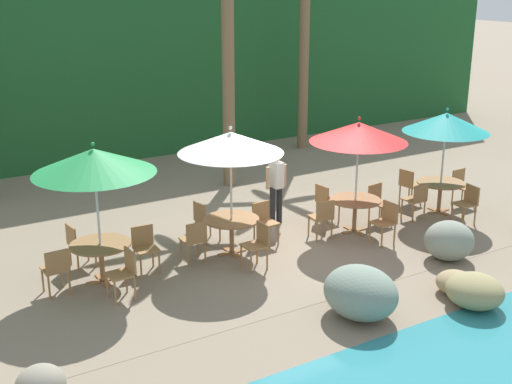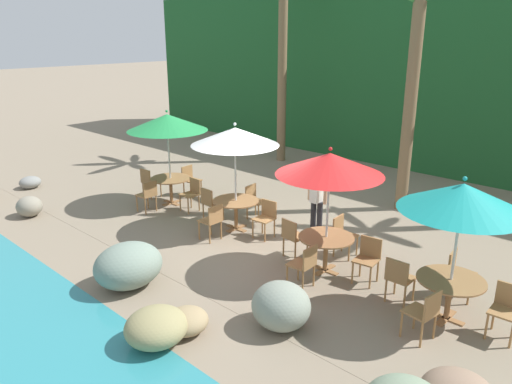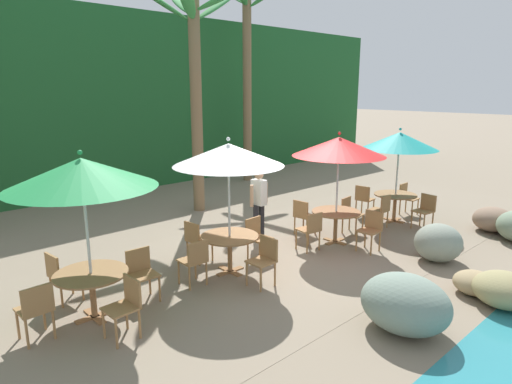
{
  "view_description": "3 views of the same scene",
  "coord_description": "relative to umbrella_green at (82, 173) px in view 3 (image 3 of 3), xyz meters",
  "views": [
    {
      "loc": [
        -7.28,
        -10.84,
        5.34
      ],
      "look_at": [
        -0.46,
        0.45,
        1.05
      ],
      "focal_mm": 47.11,
      "sensor_mm": 36.0,
      "label": 1
    },
    {
      "loc": [
        6.69,
        -7.74,
        4.58
      ],
      "look_at": [
        -0.69,
        0.14,
        1.05
      ],
      "focal_mm": 34.64,
      "sensor_mm": 36.0,
      "label": 2
    },
    {
      "loc": [
        -6.3,
        -6.12,
        3.45
      ],
      "look_at": [
        -0.34,
        0.31,
        1.4
      ],
      "focal_mm": 30.98,
      "sensor_mm": 36.0,
      "label": 3
    }
  ],
  "objects": [
    {
      "name": "ground_plane",
      "position": [
        3.91,
        -0.13,
        -2.27
      ],
      "size": [
        120.0,
        120.0,
        0.0
      ],
      "primitive_type": "plane",
      "color": "gray"
    },
    {
      "name": "terrace_deck",
      "position": [
        3.91,
        -0.13,
        -2.27
      ],
      "size": [
        18.0,
        5.2,
        0.01
      ],
      "color": "gray",
      "rests_on": "ground"
    },
    {
      "name": "foliage_backdrop",
      "position": [
        3.91,
        8.87,
        0.73
      ],
      "size": [
        28.0,
        2.4,
        6.0
      ],
      "color": "#1E5628",
      "rests_on": "ground"
    },
    {
      "name": "rock_seawall",
      "position": [
        5.1,
        -3.26,
        -1.93
      ],
      "size": [
        17.06,
        2.89,
        0.84
      ],
      "color": "#958A5C",
      "rests_on": "ground"
    },
    {
      "name": "umbrella_green",
      "position": [
        0.0,
        0.0,
        0.0
      ],
      "size": [
        2.15,
        2.15,
        2.61
      ],
      "color": "silver",
      "rests_on": "ground"
    },
    {
      "name": "dining_table_green",
      "position": [
        0.0,
        0.0,
        -1.66
      ],
      "size": [
        1.1,
        1.1,
        0.74
      ],
      "color": "olive",
      "rests_on": "ground"
    },
    {
      "name": "chair_green_seaward",
      "position": [
        0.85,
        0.04,
        -1.76
      ],
      "size": [
        0.44,
        0.45,
        0.87
      ],
      "color": "#9E7042",
      "rests_on": "ground"
    },
    {
      "name": "chair_green_inland",
      "position": [
        -0.18,
        0.83,
        -1.76
      ],
      "size": [
        0.47,
        0.46,
        0.87
      ],
      "color": "#9E7042",
      "rests_on": "ground"
    },
    {
      "name": "chair_green_left",
      "position": [
        -0.84,
        -0.13,
        -1.76
      ],
      "size": [
        0.44,
        0.45,
        0.87
      ],
      "color": "#9E7042",
      "rests_on": "ground"
    },
    {
      "name": "chair_green_right",
      "position": [
        0.13,
        -0.84,
        -1.76
      ],
      "size": [
        0.45,
        0.44,
        0.87
      ],
      "color": "#9E7042",
      "rests_on": "ground"
    },
    {
      "name": "umbrella_white",
      "position": [
        2.65,
        -0.08,
        0.01
      ],
      "size": [
        2.05,
        2.05,
        2.61
      ],
      "color": "silver",
      "rests_on": "ground"
    },
    {
      "name": "dining_table_white",
      "position": [
        2.65,
        -0.08,
        -1.66
      ],
      "size": [
        1.1,
        1.1,
        0.74
      ],
      "color": "olive",
      "rests_on": "ground"
    },
    {
      "name": "chair_white_seaward",
      "position": [
        3.49,
        0.06,
        -1.76
      ],
      "size": [
        0.45,
        0.45,
        0.87
      ],
      "color": "#9E7042",
      "rests_on": "ground"
    },
    {
      "name": "chair_white_inland",
      "position": [
        2.46,
        0.75,
        -1.76
      ],
      "size": [
        0.47,
        0.47,
        0.87
      ],
      "color": "#9E7042",
      "rests_on": "ground"
    },
    {
      "name": "chair_white_left",
      "position": [
        1.79,
        -0.15,
        -1.76
      ],
      "size": [
        0.43,
        0.44,
        0.87
      ],
      "color": "#9E7042",
      "rests_on": "ground"
    },
    {
      "name": "chair_white_right",
      "position": [
        2.75,
        -0.93,
        -1.76
      ],
      "size": [
        0.43,
        0.43,
        0.87
      ],
      "color": "#9E7042",
      "rests_on": "ground"
    },
    {
      "name": "umbrella_red",
      "position": [
        5.51,
        -0.41,
        -0.06
      ],
      "size": [
        2.06,
        2.06,
        2.54
      ],
      "color": "silver",
      "rests_on": "ground"
    },
    {
      "name": "dining_table_red",
      "position": [
        5.51,
        -0.41,
        -1.66
      ],
      "size": [
        1.1,
        1.1,
        0.74
      ],
      "color": "olive",
      "rests_on": "ground"
    },
    {
      "name": "chair_red_seaward",
      "position": [
        6.34,
        -0.21,
        -1.76
      ],
      "size": [
        0.47,
        0.48,
        0.87
      ],
      "color": "#9E7042",
      "rests_on": "ground"
    },
    {
      "name": "chair_red_inland",
      "position": [
        5.34,
        0.43,
        -1.76
      ],
      "size": [
        0.46,
        0.46,
        0.87
      ],
      "color": "#9E7042",
      "rests_on": "ground"
    },
    {
      "name": "chair_red_left",
      "position": [
        4.65,
        -0.4,
        -1.76
      ],
      "size": [
        0.47,
        0.48,
        0.87
      ],
      "color": "#9E7042",
      "rests_on": "ground"
    },
    {
      "name": "chair_red_right",
      "position": [
        5.64,
        -1.26,
        -1.76
      ],
      "size": [
        0.45,
        0.44,
        0.87
      ],
      "color": "#9E7042",
      "rests_on": "ground"
    },
    {
      "name": "umbrella_teal",
      "position": [
        8.01,
        -0.46,
        -0.13
      ],
      "size": [
        1.95,
        1.95,
        2.48
      ],
      "color": "silver",
      "rests_on": "ground"
    },
    {
      "name": "dining_table_teal",
      "position": [
        8.01,
        -0.46,
        -1.66
      ],
      "size": [
        1.1,
        1.1,
        0.74
      ],
      "color": "olive",
      "rests_on": "ground"
    },
    {
      "name": "chair_teal_seaward",
      "position": [
        8.85,
        -0.33,
        -1.76
      ],
      "size": [
        0.44,
        0.45,
        0.87
      ],
      "color": "#9E7042",
      "rests_on": "ground"
    },
    {
      "name": "chair_teal_inland",
      "position": [
        7.81,
        0.37,
        -1.76
      ],
      "size": [
        0.48,
        0.47,
        0.87
      ],
      "color": "#9E7042",
      "rests_on": "ground"
    },
    {
      "name": "chair_teal_left",
      "position": [
        7.16,
        -0.57,
        -1.76
      ],
      "size": [
        0.43,
        0.44,
        0.87
      ],
      "color": "#9E7042",
      "rests_on": "ground"
    },
    {
      "name": "chair_teal_right",
      "position": [
        7.99,
        -1.31,
        -1.76
      ],
      "size": [
        0.48,
        0.47,
        0.87
      ],
      "color": "#9E7042",
      "rests_on": "ground"
    },
    {
      "name": "palm_tree_second",
      "position": [
        4.86,
        4.0,
        1.76
      ],
      "size": [
        3.28,
        3.35,
        6.18
      ],
      "color": "brown",
      "rests_on": "ground"
    },
    {
      "name": "palm_tree_third",
      "position": [
        8.8,
        6.32,
        2.37
      ],
      "size": [
        3.41,
        3.44,
        7.19
      ],
      "color": "brown",
      "rests_on": "ground"
    },
    {
      "name": "waiter_in_white",
      "position": [
        4.32,
        0.89,
        -1.29
      ],
      "size": [
        0.52,
        0.34,
        1.7
      ],
      "color": "#232328",
      "rests_on": "ground"
    }
  ]
}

